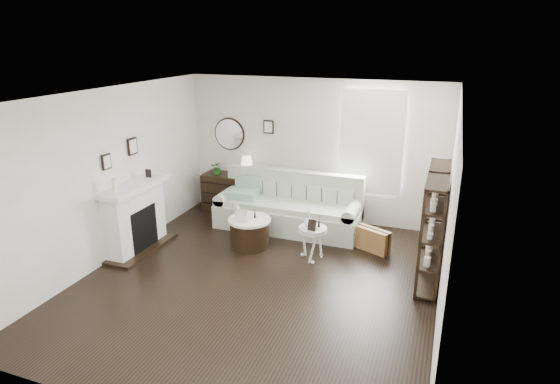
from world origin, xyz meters
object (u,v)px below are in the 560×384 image
at_px(sofa, 289,210).
at_px(drum_table, 250,232).
at_px(pedestal_table, 313,230).
at_px(dresser, 232,193).

bearing_deg(sofa, drum_table, -109.18).
height_order(sofa, pedestal_table, sofa).
relative_size(sofa, pedestal_table, 4.85).
distance_m(dresser, pedestal_table, 2.62).
distance_m(drum_table, pedestal_table, 1.17).
distance_m(sofa, pedestal_table, 1.37).
xyz_separation_m(dresser, pedestal_table, (2.14, -1.50, 0.11)).
xyz_separation_m(dresser, drum_table, (1.00, -1.41, -0.13)).
bearing_deg(drum_table, pedestal_table, -4.90).
bearing_deg(sofa, pedestal_table, -54.85).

